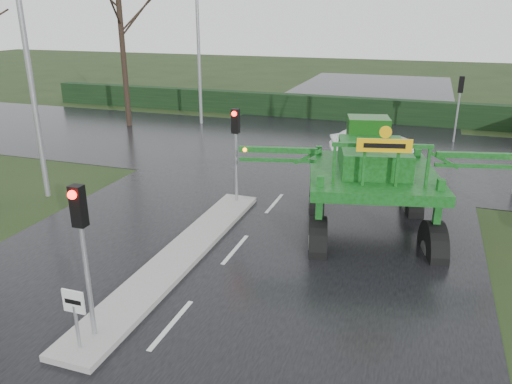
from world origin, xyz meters
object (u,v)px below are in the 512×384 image
(street_light_left_near, at_px, (31,33))
(crop_sprayer, at_px, (320,174))
(traffic_signal_mid, at_px, (236,136))
(traffic_signal_near, at_px, (81,230))
(traffic_signal_far, at_px, (460,94))
(keep_left_sign, at_px, (75,310))
(white_sedan, at_px, (371,157))
(street_light_left_far, at_px, (202,24))

(street_light_left_near, distance_m, crop_sprayer, 11.09)
(street_light_left_near, bearing_deg, traffic_signal_mid, 12.21)
(traffic_signal_near, xyz_separation_m, traffic_signal_far, (7.80, 21.02, 0.00))
(keep_left_sign, relative_size, white_sedan, 0.34)
(keep_left_sign, bearing_deg, traffic_signal_near, 90.00)
(street_light_left_far, height_order, white_sedan, street_light_left_far)
(traffic_signal_near, bearing_deg, street_light_left_near, 134.53)
(traffic_signal_mid, bearing_deg, crop_sprayer, -32.76)
(traffic_signal_far, xyz_separation_m, crop_sprayer, (-4.29, -14.77, -0.36))
(street_light_left_near, bearing_deg, keep_left_sign, -47.41)
(traffic_signal_far, distance_m, white_sedan, 6.43)
(traffic_signal_far, relative_size, street_light_left_near, 0.35)
(keep_left_sign, height_order, traffic_signal_far, traffic_signal_far)
(keep_left_sign, xyz_separation_m, street_light_left_near, (-6.89, 7.50, 4.93))
(traffic_signal_near, bearing_deg, crop_sprayer, 60.69)
(keep_left_sign, distance_m, traffic_signal_far, 22.93)
(traffic_signal_mid, height_order, white_sedan, traffic_signal_mid)
(traffic_signal_mid, xyz_separation_m, street_light_left_near, (-6.89, -1.49, 3.40))
(traffic_signal_near, bearing_deg, traffic_signal_far, 69.64)
(keep_left_sign, distance_m, street_light_left_far, 23.11)
(traffic_signal_near, xyz_separation_m, street_light_left_far, (-6.89, 21.01, 3.40))
(street_light_left_far, bearing_deg, crop_sprayer, -54.84)
(traffic_signal_near, distance_m, street_light_left_near, 10.40)
(traffic_signal_near, height_order, traffic_signal_far, same)
(traffic_signal_near, xyz_separation_m, street_light_left_near, (-6.89, 7.01, 3.40))
(traffic_signal_mid, bearing_deg, street_light_left_near, -167.79)
(traffic_signal_near, bearing_deg, street_light_left_far, 108.17)
(street_light_left_near, distance_m, street_light_left_far, 14.00)
(traffic_signal_mid, xyz_separation_m, street_light_left_far, (-6.89, 12.51, 3.40))
(traffic_signal_near, xyz_separation_m, white_sedan, (3.92, 16.58, -2.59))
(street_light_left_near, xyz_separation_m, white_sedan, (10.82, 9.58, -5.99))
(traffic_signal_near, relative_size, traffic_signal_far, 1.00)
(traffic_signal_far, bearing_deg, keep_left_sign, 70.07)
(traffic_signal_near, bearing_deg, traffic_signal_mid, 90.00)
(crop_sprayer, height_order, white_sedan, crop_sprayer)
(white_sedan, bearing_deg, traffic_signal_far, -58.66)
(street_light_left_far, bearing_deg, traffic_signal_near, -71.83)
(street_light_left_near, bearing_deg, white_sedan, 41.51)
(traffic_signal_mid, distance_m, crop_sprayer, 4.18)
(traffic_signal_near, height_order, street_light_left_near, street_light_left_near)
(traffic_signal_near, relative_size, traffic_signal_mid, 1.00)
(keep_left_sign, distance_m, traffic_signal_near, 1.61)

